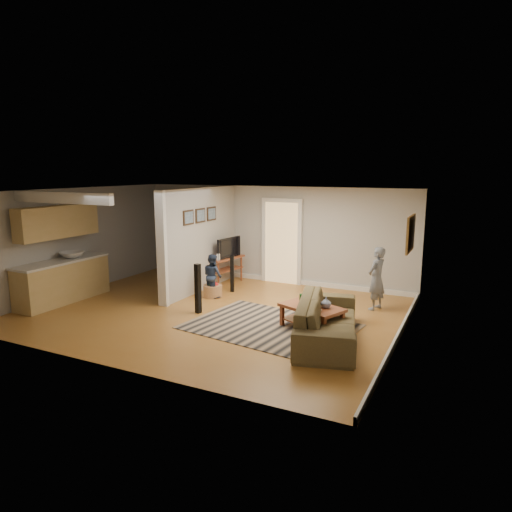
{
  "coord_description": "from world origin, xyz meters",
  "views": [
    {
      "loc": [
        4.8,
        -7.83,
        2.93
      ],
      "look_at": [
        0.6,
        0.8,
        1.1
      ],
      "focal_mm": 32.0,
      "sensor_mm": 36.0,
      "label": 1
    }
  ],
  "objects_px": {
    "speaker_left": "(198,289)",
    "toy_basket": "(213,290)",
    "speaker_right": "(232,273)",
    "tv_console": "(226,260)",
    "toddler": "(213,297)",
    "sofa": "(327,339)",
    "child": "(375,309)",
    "coffee_table": "(313,311)"
  },
  "relations": [
    {
      "from": "speaker_left",
      "to": "child",
      "type": "relative_size",
      "value": 0.77
    },
    {
      "from": "sofa",
      "to": "toy_basket",
      "type": "relative_size",
      "value": 5.66
    },
    {
      "from": "tv_console",
      "to": "speaker_left",
      "type": "height_order",
      "value": "speaker_left"
    },
    {
      "from": "coffee_table",
      "to": "speaker_right",
      "type": "relative_size",
      "value": 1.44
    },
    {
      "from": "speaker_left",
      "to": "speaker_right",
      "type": "height_order",
      "value": "speaker_left"
    },
    {
      "from": "coffee_table",
      "to": "speaker_right",
      "type": "distance_m",
      "value": 3.11
    },
    {
      "from": "sofa",
      "to": "speaker_right",
      "type": "relative_size",
      "value": 2.75
    },
    {
      "from": "sofa",
      "to": "child",
      "type": "height_order",
      "value": "child"
    },
    {
      "from": "toddler",
      "to": "sofa",
      "type": "bearing_deg",
      "value": 179.9
    },
    {
      "from": "speaker_left",
      "to": "toy_basket",
      "type": "distance_m",
      "value": 1.27
    },
    {
      "from": "coffee_table",
      "to": "toy_basket",
      "type": "height_order",
      "value": "coffee_table"
    },
    {
      "from": "tv_console",
      "to": "speaker_right",
      "type": "height_order",
      "value": "tv_console"
    },
    {
      "from": "toy_basket",
      "to": "child",
      "type": "xyz_separation_m",
      "value": [
        3.6,
        0.7,
        -0.16
      ]
    },
    {
      "from": "tv_console",
      "to": "speaker_left",
      "type": "distance_m",
      "value": 2.49
    },
    {
      "from": "child",
      "to": "sofa",
      "type": "bearing_deg",
      "value": 8.56
    },
    {
      "from": "toy_basket",
      "to": "coffee_table",
      "type": "bearing_deg",
      "value": -20.79
    },
    {
      "from": "tv_console",
      "to": "coffee_table",
      "type": "bearing_deg",
      "value": -27.56
    },
    {
      "from": "tv_console",
      "to": "toddler",
      "type": "height_order",
      "value": "tv_console"
    },
    {
      "from": "speaker_right",
      "to": "toy_basket",
      "type": "distance_m",
      "value": 0.7
    },
    {
      "from": "coffee_table",
      "to": "toy_basket",
      "type": "bearing_deg",
      "value": 159.21
    },
    {
      "from": "sofa",
      "to": "toy_basket",
      "type": "xyz_separation_m",
      "value": [
        -3.2,
        1.44,
        0.16
      ]
    },
    {
      "from": "tv_console",
      "to": "child",
      "type": "xyz_separation_m",
      "value": [
        3.94,
        -0.53,
        -0.64
      ]
    },
    {
      "from": "coffee_table",
      "to": "speaker_right",
      "type": "height_order",
      "value": "speaker_right"
    },
    {
      "from": "speaker_left",
      "to": "speaker_right",
      "type": "bearing_deg",
      "value": 106.63
    },
    {
      "from": "tv_console",
      "to": "toddler",
      "type": "xyz_separation_m",
      "value": [
        0.34,
        -1.22,
        -0.64
      ]
    },
    {
      "from": "sofa",
      "to": "speaker_left",
      "type": "distance_m",
      "value": 2.9
    },
    {
      "from": "speaker_right",
      "to": "child",
      "type": "xyz_separation_m",
      "value": [
        3.42,
        0.08,
        -0.45
      ]
    },
    {
      "from": "speaker_left",
      "to": "child",
      "type": "height_order",
      "value": "speaker_left"
    },
    {
      "from": "sofa",
      "to": "speaker_right",
      "type": "xyz_separation_m",
      "value": [
        -3.02,
        2.05,
        0.45
      ]
    },
    {
      "from": "coffee_table",
      "to": "tv_console",
      "type": "bearing_deg",
      "value": 143.89
    },
    {
      "from": "tv_console",
      "to": "child",
      "type": "bearing_deg",
      "value": 0.85
    },
    {
      "from": "toy_basket",
      "to": "toddler",
      "type": "relative_size",
      "value": 0.43
    },
    {
      "from": "toddler",
      "to": "toy_basket",
      "type": "bearing_deg",
      "value": 110.45
    },
    {
      "from": "speaker_right",
      "to": "child",
      "type": "distance_m",
      "value": 3.45
    },
    {
      "from": "child",
      "to": "speaker_left",
      "type": "bearing_deg",
      "value": -41.0
    },
    {
      "from": "sofa",
      "to": "coffee_table",
      "type": "xyz_separation_m",
      "value": [
        -0.4,
        0.38,
        0.35
      ]
    },
    {
      "from": "toy_basket",
      "to": "sofa",
      "type": "bearing_deg",
      "value": -24.25
    },
    {
      "from": "speaker_right",
      "to": "child",
      "type": "relative_size",
      "value": 0.67
    },
    {
      "from": "coffee_table",
      "to": "sofa",
      "type": "bearing_deg",
      "value": -43.6
    },
    {
      "from": "speaker_left",
      "to": "toy_basket",
      "type": "bearing_deg",
      "value": 118.11
    },
    {
      "from": "speaker_right",
      "to": "child",
      "type": "bearing_deg",
      "value": -19.95
    },
    {
      "from": "speaker_left",
      "to": "child",
      "type": "bearing_deg",
      "value": 40.8
    }
  ]
}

